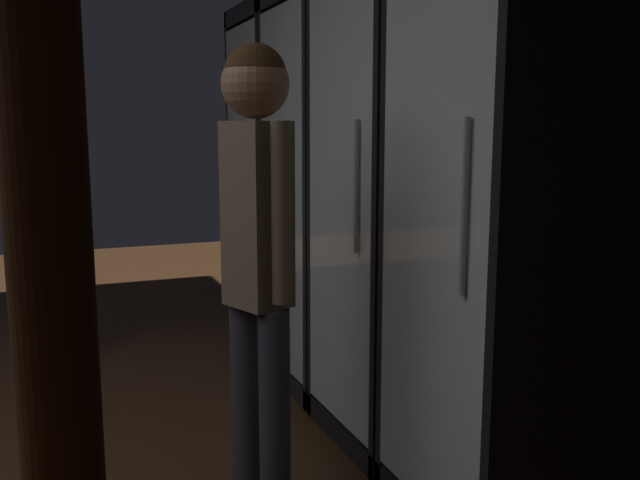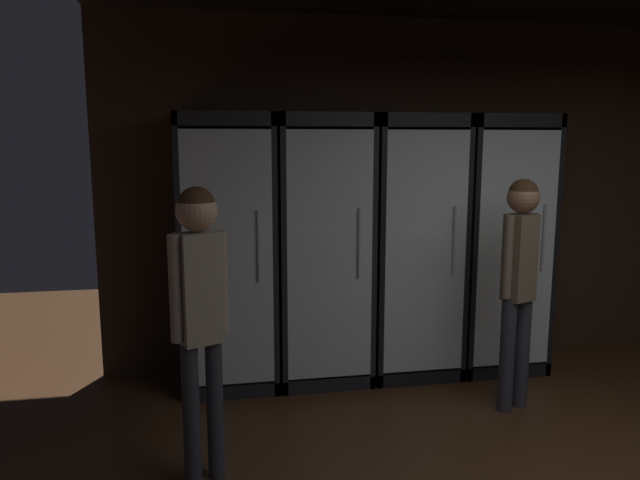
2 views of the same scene
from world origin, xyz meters
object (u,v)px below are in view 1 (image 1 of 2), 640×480
(cooler_far_left, at_px, (295,184))
(cooler_center, at_px, (410,210))
(shopper_near, at_px, (258,238))
(cooler_left, at_px, (342,194))
(shopper_far, at_px, (59,180))
(cooler_right, at_px, (518,235))

(cooler_far_left, distance_m, cooler_center, 1.44)
(cooler_far_left, xyz_separation_m, cooler_center, (1.44, -0.00, 0.00))
(cooler_center, distance_m, shopper_near, 0.94)
(cooler_left, bearing_deg, cooler_far_left, -179.89)
(cooler_left, xyz_separation_m, cooler_center, (0.72, -0.00, -0.00))
(shopper_far, bearing_deg, cooler_far_left, 82.43)
(cooler_far_left, relative_size, cooler_left, 1.00)
(cooler_center, bearing_deg, cooler_left, 179.88)
(cooler_far_left, distance_m, cooler_left, 0.72)
(cooler_center, xyz_separation_m, shopper_near, (0.48, -0.81, -0.00))
(cooler_center, distance_m, cooler_right, 0.72)
(cooler_left, bearing_deg, shopper_far, -123.69)
(cooler_right, bearing_deg, cooler_far_left, -179.97)
(shopper_far, bearing_deg, cooler_center, 39.77)
(cooler_center, bearing_deg, shopper_far, -140.23)
(cooler_left, height_order, shopper_far, cooler_left)
(shopper_near, relative_size, shopper_far, 0.99)
(shopper_near, distance_m, shopper_far, 2.16)
(cooler_far_left, height_order, shopper_near, cooler_far_left)
(shopper_far, bearing_deg, cooler_left, 56.31)
(cooler_left, relative_size, shopper_near, 1.28)
(cooler_left, relative_size, shopper_far, 1.27)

